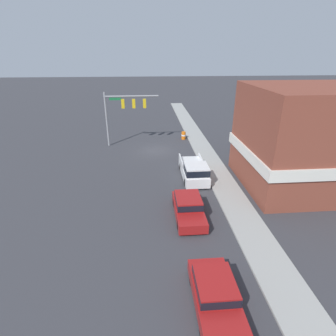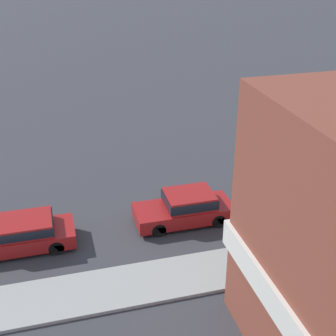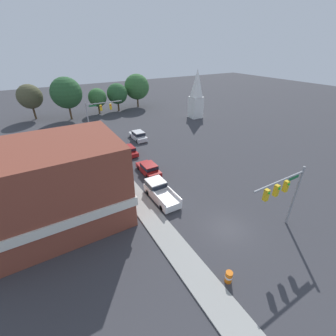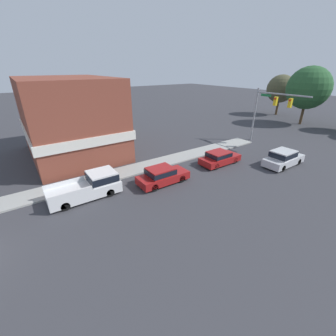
{
  "view_description": "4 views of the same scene",
  "coord_description": "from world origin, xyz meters",
  "views": [
    {
      "loc": [
        0.85,
        29.42,
        10.87
      ],
      "look_at": [
        -0.7,
        9.83,
        2.07
      ],
      "focal_mm": 28.0,
      "sensor_mm": 36.0,
      "label": 1
    },
    {
      "loc": [
        -19.62,
        19.45,
        12.13
      ],
      "look_at": [
        -0.44,
        14.23,
        2.2
      ],
      "focal_mm": 50.0,
      "sensor_mm": 36.0,
      "label": 2
    },
    {
      "loc": [
        -13.37,
        -11.15,
        16.0
      ],
      "look_at": [
        -1.26,
        9.42,
        2.74
      ],
      "focal_mm": 24.0,
      "sensor_mm": 36.0,
      "label": 3
    },
    {
      "loc": [
        12.9,
        4.16,
        9.4
      ],
      "look_at": [
        -0.48,
        13.44,
        2.04
      ],
      "focal_mm": 24.0,
      "sensor_mm": 36.0,
      "label": 4
    }
  ],
  "objects": [
    {
      "name": "construction_barrel",
      "position": [
        -3.9,
        -4.14,
        0.52
      ],
      "size": [
        0.56,
        0.56,
        1.02
      ],
      "color": "orange",
      "rests_on": "ground"
    },
    {
      "name": "sidewalk_curb",
      "position": [
        -5.7,
        0.0,
        0.07
      ],
      "size": [
        2.4,
        60.0,
        0.14
      ],
      "color": "#9E9E99",
      "rests_on": "ground"
    },
    {
      "name": "ground_plane",
      "position": [
        0.0,
        0.0,
        0.0
      ],
      "size": [
        200.0,
        200.0,
        0.0
      ],
      "primitive_type": "plane",
      "color": "#38383D"
    },
    {
      "name": "corner_brick_building",
      "position": [
        -13.91,
        9.48,
        4.1
      ],
      "size": [
        13.33,
        9.28,
        8.43
      ],
      "color": "brown",
      "rests_on": "ground"
    },
    {
      "name": "near_signal_assembly",
      "position": [
        3.59,
        -2.34,
        4.74
      ],
      "size": [
        6.42,
        0.49,
        6.52
      ],
      "color": "gray",
      "rests_on": "ground"
    },
    {
      "name": "car_second_ahead",
      "position": [
        -1.99,
        21.05,
        0.73
      ],
      "size": [
        1.92,
        4.48,
        1.39
      ],
      "color": "black",
      "rests_on": "ground"
    },
    {
      "name": "pickup_truck_parked",
      "position": [
        -3.25,
        7.98,
        0.9
      ],
      "size": [
        2.1,
        5.4,
        1.83
      ],
      "color": "black",
      "rests_on": "ground"
    },
    {
      "name": "car_lead",
      "position": [
        -1.84,
        13.75,
        0.78
      ],
      "size": [
        1.91,
        4.57,
        1.49
      ],
      "color": "black",
      "rests_on": "ground"
    }
  ]
}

